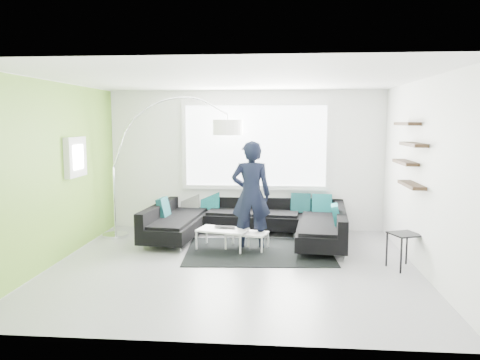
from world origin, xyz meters
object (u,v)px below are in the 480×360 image
object	(u,v)px
sectional_sofa	(248,223)
arc_lamp	(113,168)
side_table	(404,251)
laptop	(224,228)
person	(251,195)
coffee_table	(235,239)

from	to	relation	value
sectional_sofa	arc_lamp	size ratio (longest dim) A/B	1.39
arc_lamp	side_table	xyz separation A→B (m)	(4.97, -1.54, -1.05)
side_table	laptop	world-z (taller)	side_table
person	laptop	size ratio (longest dim) A/B	4.85
sectional_sofa	coffee_table	distance (m)	0.63
coffee_table	arc_lamp	distance (m)	2.70
sectional_sofa	side_table	distance (m)	2.83
coffee_table	person	bearing A→B (deg)	43.01
coffee_table	side_table	xyz separation A→B (m)	(2.62, -0.86, 0.09)
person	side_table	bearing A→B (deg)	152.96
side_table	person	distance (m)	2.64
coffee_table	sectional_sofa	bearing A→B (deg)	87.32
coffee_table	arc_lamp	size ratio (longest dim) A/B	0.41
sectional_sofa	laptop	world-z (taller)	sectional_sofa
laptop	arc_lamp	bearing A→B (deg)	167.76
coffee_table	arc_lamp	world-z (taller)	arc_lamp
arc_lamp	laptop	xyz separation A→B (m)	(2.17, -0.67, -0.96)
sectional_sofa	side_table	xyz separation A→B (m)	(2.43, -1.44, -0.06)
coffee_table	laptop	size ratio (longest dim) A/B	2.81
sectional_sofa	coffee_table	xyz separation A→B (m)	(-0.18, -0.58, -0.16)
arc_lamp	side_table	world-z (taller)	arc_lamp
sectional_sofa	side_table	size ratio (longest dim) A/B	6.83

